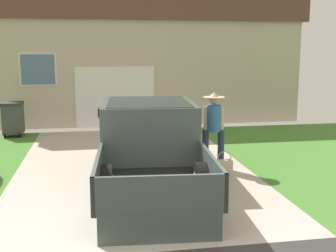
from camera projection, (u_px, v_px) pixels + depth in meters
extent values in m
cube|color=#BAB0A0|center=(131.00, 166.00, 10.11)|extent=(5.20, 9.00, 0.06)
cube|color=#48534F|center=(150.00, 175.00, 8.56)|extent=(2.17, 5.49, 0.42)
cube|color=#48534F|center=(148.00, 129.00, 9.08)|extent=(2.08, 2.36, 1.19)
cube|color=#1E2833|center=(148.00, 113.00, 9.02)|extent=(1.84, 2.17, 0.50)
cube|color=#48534F|center=(145.00, 130.00, 10.66)|extent=(1.97, 1.04, 0.58)
cube|color=black|center=(155.00, 188.00, 6.99)|extent=(2.08, 2.40, 0.06)
cube|color=#48534F|center=(98.00, 174.00, 6.86)|extent=(0.24, 2.25, 0.57)
cube|color=#48534F|center=(211.00, 171.00, 7.03)|extent=(0.24, 2.25, 0.57)
cube|color=#48534F|center=(160.00, 195.00, 5.87)|extent=(1.91, 0.21, 0.57)
cube|color=black|center=(100.00, 113.00, 9.70)|extent=(0.11, 0.19, 0.20)
cylinder|color=black|center=(112.00, 144.00, 10.51)|extent=(0.32, 0.82, 0.80)
cylinder|color=#9E9EA3|center=(112.00, 144.00, 10.51)|extent=(0.31, 0.46, 0.44)
cylinder|color=black|center=(178.00, 142.00, 10.66)|extent=(0.32, 0.82, 0.80)
cylinder|color=#9E9EA3|center=(178.00, 142.00, 10.66)|extent=(0.31, 0.46, 0.44)
cylinder|color=black|center=(105.00, 188.00, 7.14)|extent=(0.32, 0.82, 0.80)
cylinder|color=#9E9EA3|center=(105.00, 188.00, 7.14)|extent=(0.31, 0.46, 0.44)
cylinder|color=black|center=(202.00, 185.00, 7.30)|extent=(0.32, 0.82, 0.80)
cylinder|color=#9E9EA3|center=(202.00, 185.00, 7.30)|extent=(0.31, 0.46, 0.44)
cylinder|color=navy|center=(221.00, 149.00, 9.72)|extent=(0.15, 0.15, 0.90)
cylinder|color=navy|center=(205.00, 149.00, 9.70)|extent=(0.15, 0.15, 0.90)
cylinder|color=#3870B2|center=(214.00, 118.00, 9.58)|extent=(0.32, 0.32, 0.60)
cylinder|color=beige|center=(222.00, 119.00, 9.59)|extent=(0.09, 0.09, 0.58)
cylinder|color=beige|center=(205.00, 119.00, 9.58)|extent=(0.09, 0.09, 0.58)
sphere|color=beige|center=(214.00, 99.00, 9.51)|extent=(0.22, 0.22, 0.22)
cylinder|color=#D1B78E|center=(214.00, 97.00, 9.50)|extent=(0.49, 0.49, 0.01)
cone|color=#D1B78E|center=(214.00, 94.00, 9.49)|extent=(0.23, 0.23, 0.12)
cube|color=beige|center=(224.00, 166.00, 9.55)|extent=(0.35, 0.19, 0.25)
torus|color=beige|center=(224.00, 158.00, 9.52)|extent=(0.32, 0.02, 0.32)
cube|color=#BDB19C|center=(144.00, 70.00, 18.25)|extent=(10.92, 6.62, 3.71)
cube|color=brown|center=(144.00, 15.00, 17.84)|extent=(11.35, 6.88, 0.88)
cube|color=white|center=(115.00, 97.00, 14.90)|extent=(2.74, 0.06, 2.12)
cube|color=slate|center=(38.00, 69.00, 14.29)|extent=(1.10, 0.05, 1.00)
cube|color=silver|center=(38.00, 69.00, 14.31)|extent=(1.23, 0.02, 1.12)
cube|color=#424247|center=(13.00, 119.00, 13.40)|extent=(0.58, 0.68, 0.89)
cube|color=#2E2E31|center=(12.00, 104.00, 13.31)|extent=(0.60, 0.71, 0.10)
cylinder|color=black|center=(5.00, 135.00, 13.17)|extent=(0.05, 0.18, 0.18)
cylinder|color=black|center=(20.00, 135.00, 13.25)|extent=(0.05, 0.18, 0.18)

